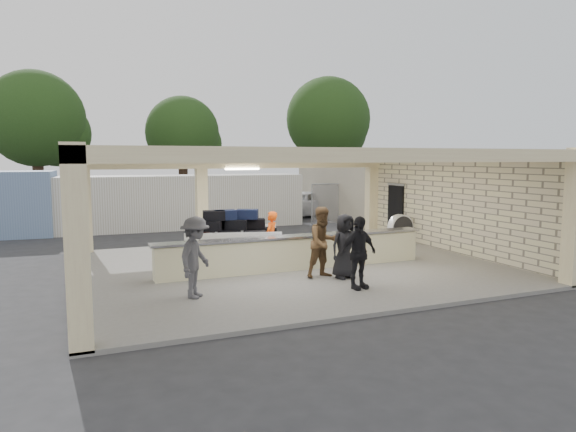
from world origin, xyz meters
name	(u,v)px	position (x,y,z in m)	size (l,w,h in m)	color
ground	(289,269)	(0.00, 0.00, 0.00)	(120.00, 120.00, 0.00)	#29292B
pavilion	(287,221)	(0.21, 0.66, 1.35)	(12.01, 10.00, 3.55)	slate
baggage_counter	(295,252)	(0.00, -0.50, 0.59)	(8.20, 0.58, 0.98)	beige
luggage_cart	(231,233)	(-1.47, 1.03, 1.01)	(3.14, 2.40, 1.63)	white
drum_fan	(400,228)	(5.50, 2.21, 0.67)	(0.97, 0.54, 1.07)	white
baggage_handler	(271,238)	(-0.45, 0.30, 0.91)	(0.59, 0.32, 1.61)	#FF500D
passenger_a	(323,242)	(0.29, -1.72, 1.05)	(0.92, 0.41, 1.90)	brown
passenger_b	(358,253)	(0.53, -3.15, 1.00)	(1.05, 0.38, 1.79)	black
passenger_c	(195,257)	(-3.32, -2.42, 1.04)	(1.21, 0.42, 1.87)	#47474B
passenger_d	(345,246)	(0.77, -2.02, 0.96)	(0.84, 0.34, 1.72)	black
car_white_a	(312,204)	(6.60, 12.44, 0.69)	(2.30, 4.86, 1.39)	white
car_white_b	(370,198)	(11.63, 14.29, 0.75)	(1.77, 4.74, 1.50)	white
car_dark	(273,202)	(5.00, 14.39, 0.69)	(1.45, 4.11, 1.37)	black
container_white	(181,202)	(-1.17, 10.34, 1.24)	(11.44, 2.29, 2.48)	silver
fence	(413,200)	(11.00, 9.00, 1.05)	(12.06, 0.06, 2.03)	gray
tree_left	(41,123)	(-7.68, 24.16, 5.59)	(6.60, 6.30, 9.00)	#382619
tree_mid	(186,136)	(2.32, 26.16, 4.96)	(6.00, 5.60, 8.00)	#382619
tree_right	(331,123)	(14.32, 25.16, 6.21)	(7.20, 7.00, 10.00)	#382619
adjacent_building	(379,189)	(9.50, 10.00, 1.60)	(6.00, 8.00, 3.20)	#B0A68C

